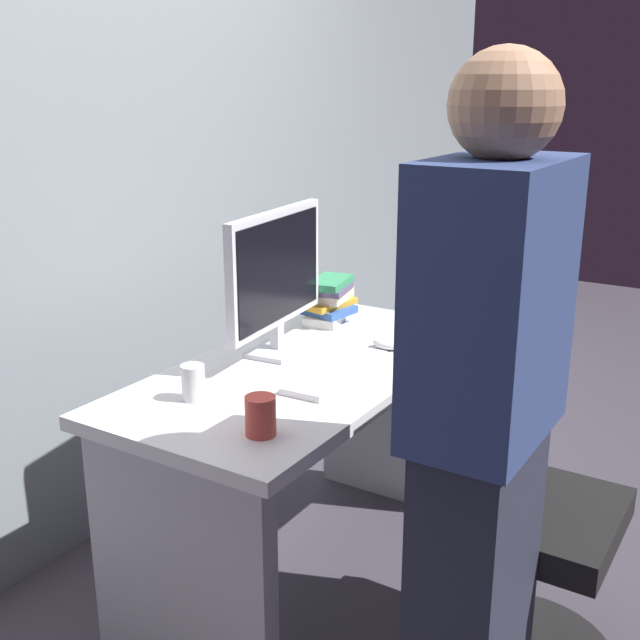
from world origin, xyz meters
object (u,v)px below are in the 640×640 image
office_chair (511,519)px  mouse (387,344)px  keyboard (336,372)px  desk (307,434)px  monitor (276,274)px  book_stack (328,300)px  cup_near_keyboard (260,416)px  cup_by_monitor (193,382)px  person_at_desk (483,437)px

office_chair → mouse: 0.69m
keyboard → mouse: (0.29, -0.02, 0.01)m
desk → mouse: size_ratio=13.35×
desk → monitor: monitor is taller
office_chair → keyboard: bearing=90.7°
book_stack → mouse: bearing=-115.8°
cup_near_keyboard → cup_by_monitor: size_ratio=1.01×
office_chair → person_at_desk: bearing=-174.3°
cup_by_monitor → mouse: bearing=-21.2°
person_at_desk → keyboard: (0.38, 0.59, -0.09)m
office_chair → book_stack: 1.03m
person_at_desk → mouse: size_ratio=16.39×
monitor → mouse: size_ratio=5.40×
monitor → cup_by_monitor: 0.49m
monitor → keyboard: bearing=-105.4°
keyboard → mouse: bearing=-6.0°
mouse → book_stack: bearing=64.2°
office_chair → monitor: size_ratio=1.74×
desk → office_chair: size_ratio=1.42×
monitor → person_at_desk: bearing=-117.9°
mouse → book_stack: book_stack is taller
person_at_desk → monitor: bearing=62.1°
desk → monitor: 0.51m
keyboard → mouse: 0.29m
cup_by_monitor → book_stack: book_stack is taller
office_chair → mouse: office_chair is taller
desk → cup_near_keyboard: size_ratio=13.33×
desk → cup_by_monitor: size_ratio=13.47×
keyboard → office_chair: bearing=-91.6°
monitor → cup_by_monitor: size_ratio=5.45×
cup_by_monitor → cup_near_keyboard: bearing=-106.1°
office_chair → cup_near_keyboard: size_ratio=9.39×
monitor → book_stack: 0.41m
monitor → keyboard: 0.37m
cup_near_keyboard → book_stack: bearing=21.4°
monitor → keyboard: size_ratio=1.26×
keyboard → cup_by_monitor: size_ratio=4.34×
person_at_desk → keyboard: size_ratio=3.81×
office_chair → person_at_desk: person_at_desk is taller
person_at_desk → mouse: person_at_desk is taller
mouse → desk: bearing=150.9°
mouse → keyboard: bearing=176.2°
office_chair → cup_by_monitor: (-0.37, 0.79, 0.36)m
desk → person_at_desk: size_ratio=0.81×
person_at_desk → book_stack: size_ratio=7.47×
keyboard → monitor: bearing=72.3°
person_at_desk → office_chair: bearing=5.7°
person_at_desk → cup_by_monitor: size_ratio=16.54×
cup_by_monitor → book_stack: (0.81, 0.06, 0.03)m
desk → office_chair: 0.68m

